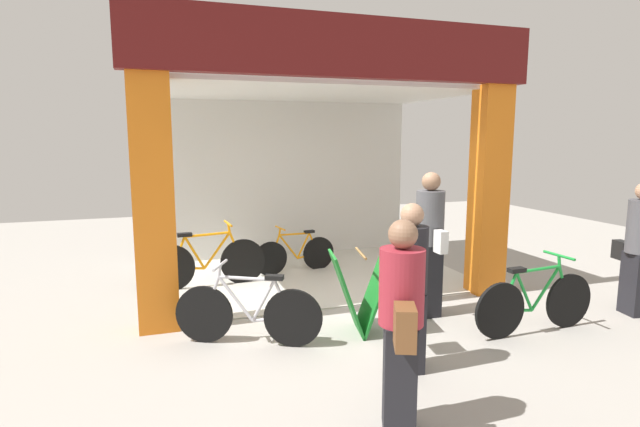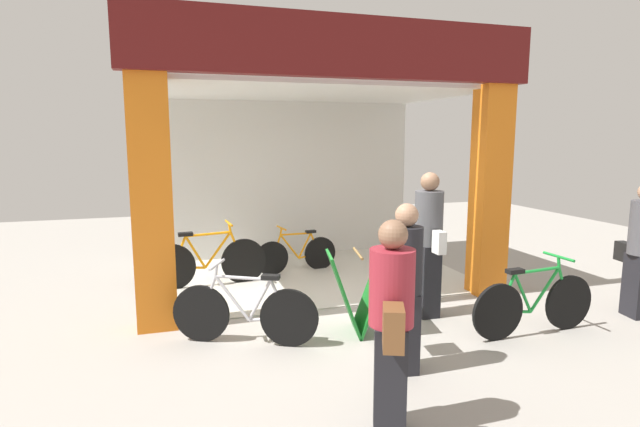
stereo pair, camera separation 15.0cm
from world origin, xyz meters
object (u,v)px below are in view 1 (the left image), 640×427
bicycle_inside_1 (207,262)px  bicycle_parked_0 (249,313)px  bicycle_parked_1 (535,302)px  pedestrian_0 (401,324)px  pedestrian_1 (409,286)px  bicycle_inside_0 (295,254)px  pedestrian_3 (430,242)px  sandwich_board_sign (360,292)px  pedestrian_2 (639,248)px

bicycle_inside_1 → bicycle_parked_0: 2.29m
bicycle_parked_1 → pedestrian_0: bearing=-152.1°
bicycle_parked_0 → pedestrian_0: size_ratio=0.90×
bicycle_parked_1 → pedestrian_1: bearing=-169.3°
bicycle_inside_0 → bicycle_parked_0: 2.96m
pedestrian_0 → pedestrian_3: (1.54, 2.18, 0.09)m
pedestrian_1 → pedestrian_3: 1.59m
pedestrian_0 → pedestrian_1: pedestrian_0 is taller
bicycle_inside_0 → bicycle_parked_1: bearing=-60.7°
sandwich_board_sign → pedestrian_2: pedestrian_2 is taller
sandwich_board_sign → pedestrian_3: size_ratio=0.53×
bicycle_parked_0 → pedestrian_3: bearing=4.9°
bicycle_parked_0 → pedestrian_2: bearing=-7.1°
bicycle_parked_1 → pedestrian_3: 1.38m
sandwich_board_sign → pedestrian_2: 3.61m
sandwich_board_sign → pedestrian_3: bearing=14.0°
bicycle_parked_1 → pedestrian_0: (-2.39, -1.27, 0.50)m
pedestrian_2 → pedestrian_3: pedestrian_3 is taller
bicycle_inside_0 → pedestrian_1: 3.77m
bicycle_inside_0 → bicycle_parked_1: size_ratio=0.86×
bicycle_inside_0 → pedestrian_0: size_ratio=0.86×
bicycle_inside_0 → pedestrian_1: size_ratio=0.87×
pedestrian_0 → pedestrian_1: size_ratio=1.01×
bicycle_inside_0 → pedestrian_0: pedestrian_0 is taller
pedestrian_1 → pedestrian_2: size_ratio=0.97×
bicycle_inside_1 → bicycle_parked_0: size_ratio=1.18×
bicycle_inside_0 → bicycle_inside_1: size_ratio=0.81×
bicycle_parked_1 → pedestrian_2: pedestrian_2 is taller
bicycle_parked_0 → pedestrian_1: size_ratio=0.91×
sandwich_board_sign → pedestrian_1: size_ratio=0.58×
bicycle_inside_0 → pedestrian_2: bearing=-42.6°
pedestrian_0 → pedestrian_2: 4.27m
pedestrian_0 → bicycle_parked_0: bearing=111.7°
sandwich_board_sign → pedestrian_1: 1.07m
bicycle_inside_0 → pedestrian_0: (-0.49, -4.65, 0.54)m
pedestrian_0 → pedestrian_2: (4.05, 1.38, 0.01)m
pedestrian_1 → pedestrian_2: pedestrian_2 is taller
pedestrian_3 → pedestrian_2: bearing=-17.8°
bicycle_parked_0 → pedestrian_0: (0.79, -1.98, 0.50)m
pedestrian_1 → bicycle_inside_1: bearing=114.9°
bicycle_parked_0 → bicycle_inside_0: bearing=64.4°
pedestrian_3 → bicycle_inside_0: bearing=112.9°
sandwich_board_sign → pedestrian_0: bearing=-104.4°
bicycle_parked_1 → pedestrian_1: size_ratio=1.01×
bicycle_inside_1 → pedestrian_0: (0.98, -4.27, 0.47)m
bicycle_inside_0 → pedestrian_0: bearing=-96.0°
pedestrian_0 → pedestrian_3: size_ratio=0.91×
pedestrian_2 → bicycle_parked_1: bearing=-176.2°
bicycle_parked_1 → pedestrian_1: pedestrian_1 is taller
bicycle_inside_0 → bicycle_parked_1: (1.90, -3.39, 0.05)m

